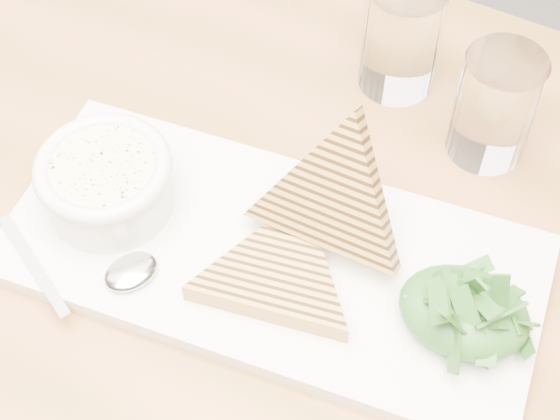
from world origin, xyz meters
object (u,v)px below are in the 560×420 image
(soup_bowl, at_px, (108,188))
(glass_near, at_px, (401,38))
(table_top, at_px, (212,295))
(glass_far, at_px, (495,106))
(platter, at_px, (271,257))

(soup_bowl, distance_m, glass_near, 0.31)
(table_top, height_order, glass_far, glass_far)
(table_top, distance_m, glass_far, 0.30)
(glass_near, xyz_separation_m, glass_far, (0.10, -0.05, -0.00))
(table_top, xyz_separation_m, platter, (0.04, 0.04, 0.03))
(table_top, height_order, soup_bowl, soup_bowl)
(soup_bowl, bearing_deg, platter, 1.04)
(table_top, height_order, glass_near, glass_near)
(soup_bowl, relative_size, glass_near, 0.95)
(platter, distance_m, soup_bowl, 0.15)
(platter, xyz_separation_m, soup_bowl, (-0.15, -0.00, 0.03))
(platter, height_order, glass_near, glass_near)
(table_top, bearing_deg, glass_far, 52.01)
(glass_near, distance_m, glass_far, 0.11)
(platter, bearing_deg, glass_far, 54.27)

